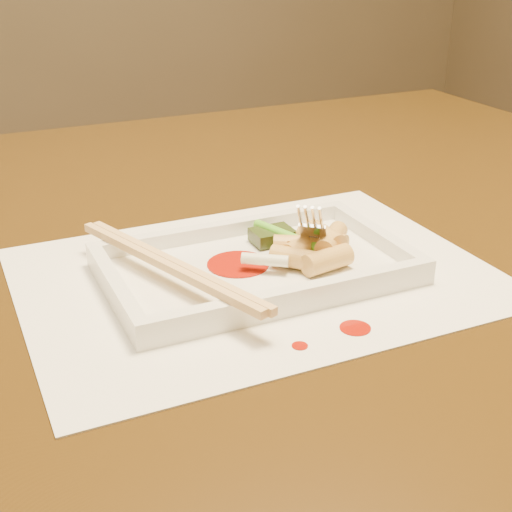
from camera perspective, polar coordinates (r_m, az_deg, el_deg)
name	(u,v)px	position (r m, az deg, el deg)	size (l,w,h in m)	color
table	(148,321)	(0.77, -8.63, -5.14)	(1.40, 0.90, 0.75)	black
placemat	(256,275)	(0.62, 0.00, -1.57)	(0.40, 0.30, 0.00)	white
sauce_splatter_a	(355,328)	(0.55, 7.94, -5.72)	(0.02, 0.02, 0.00)	#9D1204
sauce_splatter_b	(300,346)	(0.52, 3.53, -7.18)	(0.01, 0.01, 0.00)	#9D1204
plate_base	(256,271)	(0.62, 0.00, -1.17)	(0.26, 0.16, 0.01)	white
plate_rim_far	(224,229)	(0.68, -2.60, 2.15)	(0.26, 0.01, 0.01)	white
plate_rim_near	(295,296)	(0.56, 3.18, -3.18)	(0.26, 0.01, 0.01)	white
plate_rim_left	(115,286)	(0.58, -11.20, -2.40)	(0.01, 0.14, 0.01)	white
plate_rim_right	(377,236)	(0.67, 9.64, 1.61)	(0.01, 0.14, 0.01)	white
veg_piece	(272,236)	(0.66, 1.31, 1.65)	(0.04, 0.03, 0.01)	black
scallion_white	(265,260)	(0.60, 0.73, -0.30)	(0.01, 0.01, 0.04)	#EAEACC
scallion_green	(289,237)	(0.65, 2.64, 1.56)	(0.01, 0.01, 0.09)	#46A61A
chopstick_a	(165,265)	(0.59, -7.31, -0.73)	(0.01, 0.23, 0.01)	tan
chopstick_b	(174,263)	(0.59, -6.57, -0.59)	(0.01, 0.23, 0.01)	tan
fork	(319,169)	(0.64, 5.09, 6.96)	(0.09, 0.10, 0.14)	silver
sauce_blob_0	(238,264)	(0.62, -1.44, -0.65)	(0.05, 0.05, 0.00)	#9D1204
rice_cake_0	(303,248)	(0.63, 3.81, 0.65)	(0.02, 0.02, 0.04)	#D7B664
rice_cake_1	(322,239)	(0.65, 5.31, 1.37)	(0.02, 0.02, 0.05)	#D7B664
rice_cake_2	(325,237)	(0.64, 5.56, 1.56)	(0.02, 0.02, 0.04)	#D7B664
rice_cake_3	(302,246)	(0.63, 3.68, 0.81)	(0.02, 0.02, 0.05)	#D7B664
rice_cake_4	(327,260)	(0.61, 5.72, -0.31)	(0.02, 0.02, 0.04)	#D7B664
rice_cake_5	(331,239)	(0.64, 6.06, 1.33)	(0.02, 0.02, 0.05)	#D7B664
rice_cake_6	(296,258)	(0.61, 3.23, -0.18)	(0.02, 0.02, 0.04)	#D7B664
rice_cake_7	(311,243)	(0.64, 4.42, 1.05)	(0.02, 0.02, 0.05)	#D7B664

